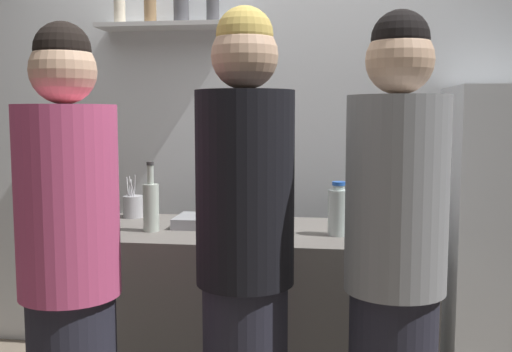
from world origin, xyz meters
TOP-DOWN VIEW (x-y plane):
  - back_wall_assembly at (-0.00, 1.25)m, footprint 4.80×0.32m
  - refrigerator at (1.43, 0.85)m, footprint 0.63×0.64m
  - counter at (0.20, 0.50)m, footprint 1.57×0.71m
  - baking_pan at (-0.02, 0.54)m, footprint 0.34×0.24m
  - utensil_holder at (-0.48, 0.73)m, footprint 0.10×0.10m
  - wine_bottle_dark_glass at (0.22, 0.70)m, footprint 0.07×0.07m
  - wine_bottle_pale_glass at (-0.27, 0.39)m, footprint 0.07×0.07m
  - water_bottle_plastic at (0.57, 0.42)m, footprint 0.09×0.09m
  - person_blonde at (0.26, -0.20)m, footprint 0.34×0.34m
  - person_pink_top at (-0.33, -0.33)m, footprint 0.34×0.34m
  - person_grey_hoodie at (0.77, -0.18)m, footprint 0.34×0.34m

SIDE VIEW (x-z plane):
  - counter at x=0.20m, z-range 0.00..0.89m
  - refrigerator at x=1.43m, z-range 0.00..1.56m
  - person_pink_top at x=-0.33m, z-range 0.00..1.72m
  - person_grey_hoodie at x=0.77m, z-range 0.00..1.76m
  - person_blonde at x=0.26m, z-range 0.00..1.79m
  - baking_pan at x=-0.02m, z-range 0.89..0.94m
  - utensil_holder at x=-0.48m, z-range 0.84..1.06m
  - water_bottle_plastic at x=0.57m, z-range 0.88..1.12m
  - wine_bottle_pale_glass at x=-0.27m, z-range 0.85..1.17m
  - wine_bottle_dark_glass at x=0.22m, z-range 0.85..1.19m
  - back_wall_assembly at x=0.00m, z-range 0.00..2.60m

